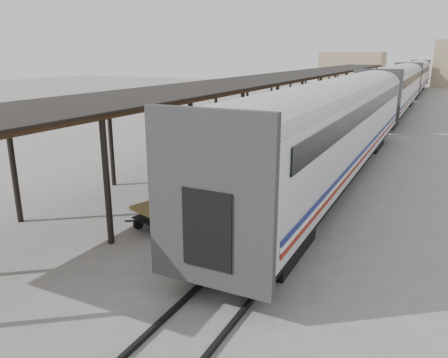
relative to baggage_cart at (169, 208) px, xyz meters
name	(u,v)px	position (x,y,z in m)	size (l,w,h in m)	color
ground	(182,228)	(0.51, -0.05, -0.65)	(160.00, 160.00, 0.00)	slate
train	(396,86)	(3.70, 33.74, 2.04)	(3.45, 76.01, 4.01)	silver
canopy	(300,75)	(-2.89, 23.95, 3.36)	(4.90, 64.30, 4.15)	#422B19
rails	(393,114)	(3.71, 33.95, -0.59)	(1.54, 150.00, 0.12)	black
building_left	(352,67)	(-9.49, 81.95, 2.35)	(12.00, 8.00, 6.00)	tan
baggage_cart	(169,208)	(0.00, 0.00, 0.00)	(1.92, 2.67, 0.86)	brown
suitcase_stack	(174,193)	(-0.01, 0.35, 0.41)	(1.50, 1.11, 0.57)	#373639
luggage_tug	(305,124)	(-1.27, 20.60, -0.07)	(1.30, 1.64, 1.26)	#990E0D
porter	(164,184)	(0.25, -0.65, 1.06)	(0.62, 0.41, 1.71)	navy
pedestrian	(285,123)	(-1.85, 17.50, 0.33)	(1.15, 0.48, 1.96)	black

